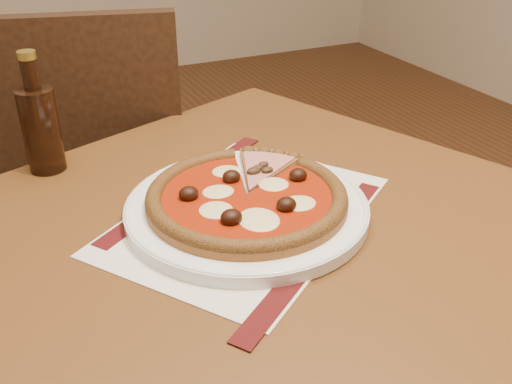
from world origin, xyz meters
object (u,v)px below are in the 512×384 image
Objects in this scene: plate at (247,208)px; pizza at (247,196)px; table at (262,273)px; chair_far at (86,183)px; bottle at (40,126)px.

pizza reaches higher than plate.
chair_far is (-0.16, 0.61, -0.10)m from table.
chair_far is at bearing 73.70° from bottle.
table is 0.13m from pizza.
table is 1.08× the size of chair_far.
plate reaches higher than table.
bottle reaches higher than table.
bottle is (-0.25, 0.29, 0.18)m from table.
plate is 0.37m from bottle.
pizza is at bearing -49.38° from bottle.
table is at bearing 118.89° from chair_far.
pizza is (0.14, -0.60, 0.24)m from chair_far.
pizza is (-0.00, -0.00, 0.02)m from plate.
pizza is (-0.02, 0.01, 0.13)m from table.
chair_far is 3.34× the size of pizza.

